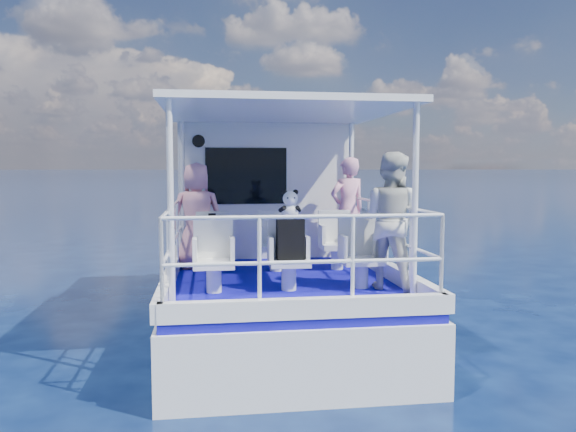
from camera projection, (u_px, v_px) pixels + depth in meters
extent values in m
plane|color=black|center=(278.00, 336.00, 7.97)|extent=(2000.00, 2000.00, 0.00)
cube|color=white|center=(270.00, 317.00, 8.95)|extent=(3.00, 7.00, 1.60)
cube|color=#0F0989|center=(270.00, 265.00, 8.88)|extent=(2.90, 6.90, 0.10)
cube|color=white|center=(262.00, 189.00, 10.07)|extent=(2.85, 2.00, 2.20)
cube|color=white|center=(279.00, 111.00, 7.50)|extent=(3.00, 3.20, 0.08)
cylinder|color=white|center=(171.00, 204.00, 5.93)|extent=(0.07, 0.07, 2.20)
cylinder|color=white|center=(415.00, 201.00, 6.31)|extent=(0.07, 0.07, 2.20)
cylinder|color=white|center=(183.00, 192.00, 8.79)|extent=(0.07, 0.07, 2.20)
cylinder|color=white|center=(351.00, 191.00, 9.17)|extent=(0.07, 0.07, 2.20)
cube|color=silver|center=(213.00, 259.00, 7.95)|extent=(0.48, 0.46, 0.38)
cube|color=silver|center=(276.00, 258.00, 8.07)|extent=(0.48, 0.46, 0.38)
cube|color=silver|center=(337.00, 256.00, 8.20)|extent=(0.48, 0.46, 0.38)
cube|color=silver|center=(214.00, 276.00, 6.66)|extent=(0.48, 0.46, 0.38)
cube|color=silver|center=(289.00, 274.00, 6.79)|extent=(0.48, 0.46, 0.38)
cube|color=silver|center=(361.00, 273.00, 6.91)|extent=(0.48, 0.46, 0.38)
imported|color=pink|center=(197.00, 216.00, 8.22)|extent=(0.60, 0.44, 1.56)
imported|color=pink|center=(348.00, 210.00, 8.83)|extent=(0.69, 0.55, 1.64)
imported|color=silver|center=(391.00, 221.00, 6.85)|extent=(1.03, 1.01, 1.67)
cube|color=black|center=(212.00, 232.00, 7.90)|extent=(0.30, 0.17, 0.40)
cube|color=black|center=(290.00, 239.00, 6.73)|extent=(0.33, 0.18, 0.49)
cube|color=black|center=(212.00, 216.00, 7.88)|extent=(0.10, 0.06, 0.06)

